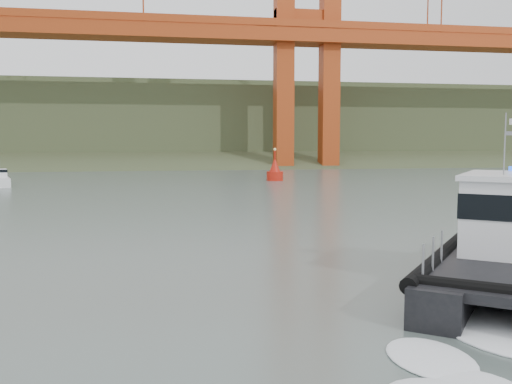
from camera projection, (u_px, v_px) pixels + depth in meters
ground at (269, 275)px, 20.49m from camera, size 400.00×400.00×0.00m
headlands at (168, 131)px, 142.78m from camera, size 500.00×105.36×27.12m
motorboat at (0, 180)px, 59.62m from camera, size 3.13×5.42×2.83m
nav_buoy at (275, 172)px, 68.01m from camera, size 1.98×1.98×4.12m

